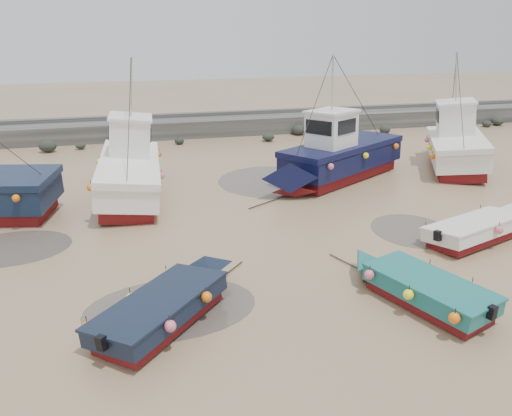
# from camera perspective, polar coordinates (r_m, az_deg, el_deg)

# --- Properties ---
(ground) EXTENTS (120.00, 120.00, 0.00)m
(ground) POSITION_cam_1_polar(r_m,az_deg,el_deg) (16.03, 1.62, -8.07)
(ground) COLOR #A4835E
(ground) RESTS_ON ground
(seawall) EXTENTS (60.00, 4.92, 1.50)m
(seawall) POSITION_cam_1_polar(r_m,az_deg,el_deg) (36.45, -7.62, 9.12)
(seawall) COLOR #5F5F5A
(seawall) RESTS_ON ground
(puddle_a) EXTENTS (4.93, 4.93, 0.01)m
(puddle_a) POSITION_cam_1_polar(r_m,az_deg,el_deg) (14.74, -9.75, -11.13)
(puddle_a) COLOR #514942
(puddle_a) RESTS_ON ground
(puddle_b) EXTENTS (3.12, 3.12, 0.01)m
(puddle_b) POSITION_cam_1_polar(r_m,az_deg,el_deg) (20.52, 17.42, -2.44)
(puddle_b) COLOR #514942
(puddle_b) RESTS_ON ground
(puddle_c) EXTENTS (4.12, 4.12, 0.01)m
(puddle_c) POSITION_cam_1_polar(r_m,az_deg,el_deg) (20.12, -26.08, -4.12)
(puddle_c) COLOR #514942
(puddle_c) RESTS_ON ground
(puddle_d) EXTENTS (5.59, 5.59, 0.01)m
(puddle_d) POSITION_cam_1_polar(r_m,az_deg,el_deg) (25.76, 1.83, 3.14)
(puddle_d) COLOR #514942
(puddle_d) RESTS_ON ground
(dinghy_1) EXTENTS (4.93, 5.25, 1.43)m
(dinghy_1) POSITION_cam_1_polar(r_m,az_deg,el_deg) (13.95, -9.83, -10.52)
(dinghy_1) COLOR maroon
(dinghy_1) RESTS_ON ground
(dinghy_2) EXTENTS (3.14, 5.77, 1.43)m
(dinghy_2) POSITION_cam_1_polar(r_m,az_deg,el_deg) (15.35, 18.05, -8.21)
(dinghy_2) COLOR maroon
(dinghy_2) RESTS_ON ground
(dinghy_3) EXTENTS (6.40, 3.11, 1.43)m
(dinghy_3) POSITION_cam_1_polar(r_m,az_deg,el_deg) (20.41, 24.54, -1.90)
(dinghy_3) COLOR maroon
(dinghy_3) RESTS_ON ground
(cabin_boat_1) EXTENTS (3.31, 10.80, 6.22)m
(cabin_boat_1) POSITION_cam_1_polar(r_m,az_deg,el_deg) (24.15, -14.51, 4.55)
(cabin_boat_1) COLOR maroon
(cabin_boat_1) RESTS_ON ground
(cabin_boat_2) EXTENTS (9.65, 6.61, 6.22)m
(cabin_boat_2) POSITION_cam_1_polar(r_m,az_deg,el_deg) (25.75, 9.11, 5.94)
(cabin_boat_2) COLOR maroon
(cabin_boat_2) RESTS_ON ground
(cabin_boat_3) EXTENTS (5.90, 9.00, 6.22)m
(cabin_boat_3) POSITION_cam_1_polar(r_m,az_deg,el_deg) (30.25, 22.09, 6.92)
(cabin_boat_3) COLOR maroon
(cabin_boat_3) RESTS_ON ground
(person) EXTENTS (0.72, 0.65, 1.66)m
(person) POSITION_cam_1_polar(r_m,az_deg,el_deg) (21.18, -13.49, -1.34)
(person) COLOR #1D1F3A
(person) RESTS_ON ground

